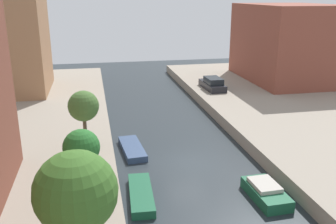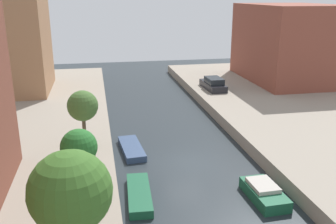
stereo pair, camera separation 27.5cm
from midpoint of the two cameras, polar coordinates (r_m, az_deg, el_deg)
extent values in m
plane|color=#232B30|center=(26.82, 2.90, -7.75)|extent=(84.00, 84.00, 0.00)
cube|color=brown|center=(49.63, 18.19, 10.00)|extent=(10.00, 14.01, 9.26)
sphere|color=#376324|center=(12.79, -14.07, -11.68)|extent=(2.78, 2.78, 2.78)
cylinder|color=brown|center=(19.81, -12.64, -10.45)|extent=(0.33, 0.33, 2.62)
sphere|color=#246427|center=(18.98, -13.04, -5.24)|extent=(1.84, 1.84, 1.84)
cylinder|color=#4D4230|center=(27.01, -12.34, -2.97)|extent=(0.25, 0.25, 2.35)
sphere|color=#40652D|center=(26.41, -12.61, 0.93)|extent=(2.14, 2.14, 2.14)
cube|color=black|center=(43.38, 7.06, 4.00)|extent=(1.98, 4.73, 0.73)
cube|color=#1E2328|center=(42.90, 7.24, 4.78)|extent=(1.69, 2.62, 0.65)
cube|color=#195638|center=(22.47, -4.07, -12.43)|extent=(1.59, 4.56, 0.50)
cube|color=#33476B|center=(28.67, -5.31, -5.57)|extent=(1.79, 4.51, 0.47)
cube|color=#195638|center=(23.02, 14.81, -12.00)|extent=(1.77, 3.56, 0.67)
cube|color=#B2ADA3|center=(23.00, 14.62, -10.71)|extent=(1.47, 1.97, 0.24)
camera|label=1|loc=(0.14, -89.77, 0.07)|focal=39.95mm
camera|label=2|loc=(0.14, 90.23, -0.07)|focal=39.95mm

